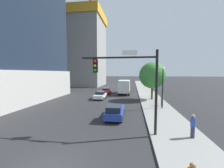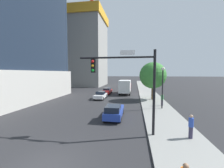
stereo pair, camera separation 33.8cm
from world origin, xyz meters
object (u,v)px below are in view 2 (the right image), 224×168
at_px(street_lamp, 163,81).
at_px(street_tree, 153,75).
at_px(traffic_light_pole, 128,76).
at_px(pedestrian_green_shirt, 162,99).
at_px(car_red, 107,91).
at_px(construction_building, 85,46).
at_px(box_truck, 125,86).
at_px(car_blue, 114,111).
at_px(car_white, 101,95).
at_px(pedestrian_blue_shirt, 191,126).

xyz_separation_m(street_lamp, street_tree, (-0.50, 6.54, 0.65)).
bearing_deg(traffic_light_pole, pedestrian_green_shirt, 66.65).
bearing_deg(car_red, street_tree, -33.87).
height_order(construction_building, box_truck, construction_building).
distance_m(car_blue, pedestrian_green_shirt, 8.76).
relative_size(street_tree, car_red, 1.42).
bearing_deg(car_red, car_white, -90.00).
height_order(construction_building, car_blue, construction_building).
height_order(box_truck, pedestrian_green_shirt, box_truck).
bearing_deg(pedestrian_blue_shirt, car_blue, 145.71).
relative_size(street_lamp, pedestrian_green_shirt, 3.06).
bearing_deg(traffic_light_pole, street_tree, 76.48).
bearing_deg(pedestrian_blue_shirt, car_red, 115.33).
distance_m(construction_building, car_white, 33.50).
xyz_separation_m(street_lamp, pedestrian_green_shirt, (0.29, 1.60, -2.69)).
height_order(street_lamp, box_truck, street_lamp).
xyz_separation_m(car_white, pedestrian_green_shirt, (10.20, -4.83, 0.38)).
distance_m(car_white, box_truck, 7.94).
relative_size(street_tree, pedestrian_green_shirt, 3.69).
bearing_deg(street_tree, pedestrian_blue_shirt, -86.68).
height_order(car_white, box_truck, box_truck).
bearing_deg(car_blue, box_truck, 90.00).
relative_size(street_lamp, pedestrian_blue_shirt, 3.16).
bearing_deg(construction_building, box_truck, -51.17).
bearing_deg(box_truck, car_white, -121.73).
bearing_deg(construction_building, car_blue, -66.55).
bearing_deg(car_white, car_red, 90.00).
relative_size(street_lamp, car_white, 1.28).
relative_size(box_truck, pedestrian_blue_shirt, 3.93).
height_order(street_lamp, car_white, street_lamp).
xyz_separation_m(car_red, pedestrian_green_shirt, (10.20, -11.26, 0.37)).
relative_size(street_tree, car_blue, 1.45).
relative_size(construction_building, car_white, 7.90).
xyz_separation_m(car_white, box_truck, (4.14, 6.69, 1.07)).
relative_size(car_white, pedestrian_green_shirt, 2.40).
distance_m(construction_building, box_truck, 29.84).
relative_size(car_blue, box_truck, 0.67).
bearing_deg(street_tree, car_blue, -115.11).
bearing_deg(car_red, pedestrian_green_shirt, -47.83).
bearing_deg(street_tree, car_white, -179.32).
distance_m(traffic_light_pole, car_white, 16.68).
relative_size(car_blue, car_red, 0.98).
xyz_separation_m(street_tree, car_white, (-9.42, -0.11, -3.72)).
distance_m(street_tree, car_red, 11.93).
bearing_deg(traffic_light_pole, car_blue, 111.77).
distance_m(construction_building, pedestrian_green_shirt, 41.98).
xyz_separation_m(construction_building, traffic_light_pole, (18.38, -42.71, -10.36)).
height_order(traffic_light_pole, car_white, traffic_light_pole).
bearing_deg(car_blue, traffic_light_pole, -68.23).
xyz_separation_m(street_lamp, car_blue, (-5.77, -4.72, -3.00)).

